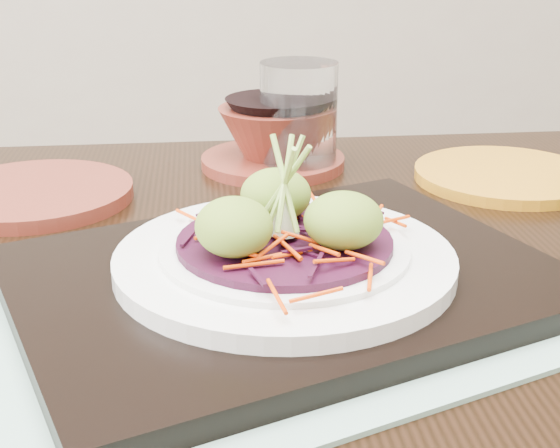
{
  "coord_description": "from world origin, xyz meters",
  "views": [
    {
      "loc": [
        -0.05,
        -0.45,
        0.95
      ],
      "look_at": [
        0.03,
        0.06,
        0.75
      ],
      "focal_mm": 50.0,
      "sensor_mm": 36.0,
      "label": 1
    }
  ],
  "objects": [
    {
      "name": "white_plate",
      "position": [
        0.03,
        0.04,
        0.74
      ],
      "size": [
        0.23,
        0.23,
        0.02
      ],
      "color": "silver",
      "rests_on": "serving_tray"
    },
    {
      "name": "serving_tray",
      "position": [
        0.03,
        0.04,
        0.72
      ],
      "size": [
        0.42,
        0.37,
        0.02
      ],
      "primitive_type": "cube",
      "rotation": [
        0.0,
        0.0,
        0.31
      ],
      "color": "black",
      "rests_on": "placemat"
    },
    {
      "name": "water_glass",
      "position": [
        0.09,
        0.32,
        0.77
      ],
      "size": [
        0.09,
        0.09,
        0.11
      ],
      "primitive_type": "cylinder",
      "rotation": [
        0.0,
        0.0,
        -0.19
      ],
      "color": "white",
      "rests_on": "dining_table"
    },
    {
      "name": "terracotta_bowl_set",
      "position": [
        0.07,
        0.34,
        0.74
      ],
      "size": [
        0.18,
        0.18,
        0.06
      ],
      "rotation": [
        0.0,
        0.0,
        -0.18
      ],
      "color": "#5F2116",
      "rests_on": "dining_table"
    },
    {
      "name": "terracotta_side_plate",
      "position": [
        -0.17,
        0.27,
        0.72
      ],
      "size": [
        0.23,
        0.23,
        0.01
      ],
      "primitive_type": "cylinder",
      "rotation": [
        0.0,
        0.0,
        0.33
      ],
      "color": "#5F2116",
      "rests_on": "dining_table"
    },
    {
      "name": "carrot_julienne",
      "position": [
        0.03,
        0.04,
        0.76
      ],
      "size": [
        0.18,
        0.18,
        0.01
      ],
      "primitive_type": null,
      "color": "#D23803",
      "rests_on": "cabbage_bed"
    },
    {
      "name": "dining_table",
      "position": [
        0.07,
        0.07,
        0.62
      ],
      "size": [
        1.17,
        0.81,
        0.71
      ],
      "rotation": [
        0.0,
        0.0,
        -0.05
      ],
      "color": "black",
      "rests_on": "ground"
    },
    {
      "name": "guacamole_scoops",
      "position": [
        0.03,
        0.04,
        0.77
      ],
      "size": [
        0.13,
        0.11,
        0.04
      ],
      "color": "olive",
      "rests_on": "cabbage_bed"
    },
    {
      "name": "yellow_plate",
      "position": [
        0.29,
        0.25,
        0.71
      ],
      "size": [
        0.22,
        0.22,
        0.01
      ],
      "primitive_type": "cylinder",
      "rotation": [
        0.0,
        0.0,
        -0.26
      ],
      "color": "#B37013",
      "rests_on": "dining_table"
    },
    {
      "name": "placemat",
      "position": [
        0.03,
        0.04,
        0.71
      ],
      "size": [
        0.49,
        0.43,
        0.0
      ],
      "primitive_type": "cube",
      "rotation": [
        0.0,
        0.0,
        0.31
      ],
      "color": "#89B198",
      "rests_on": "dining_table"
    },
    {
      "name": "scallion_garnish",
      "position": [
        0.03,
        0.04,
        0.79
      ],
      "size": [
        0.05,
        0.05,
        0.08
      ],
      "primitive_type": null,
      "color": "#90B849",
      "rests_on": "cabbage_bed"
    },
    {
      "name": "cabbage_bed",
      "position": [
        0.03,
        0.04,
        0.75
      ],
      "size": [
        0.15,
        0.15,
        0.01
      ],
      "primitive_type": "cylinder",
      "color": "#350A1E",
      "rests_on": "white_plate"
    }
  ]
}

